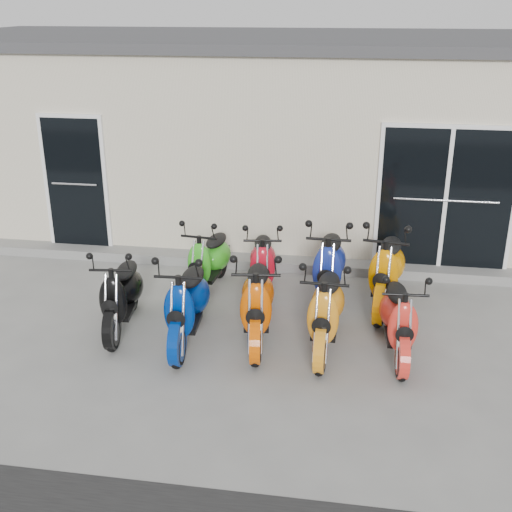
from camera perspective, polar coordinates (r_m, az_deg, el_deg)
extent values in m
plane|color=gray|center=(8.40, -0.65, -6.26)|extent=(80.00, 80.00, 0.00)
cube|color=beige|center=(12.79, 3.30, 11.17)|extent=(14.00, 6.00, 3.20)
cube|color=#3F3F42|center=(12.59, 3.47, 18.71)|extent=(14.20, 6.20, 0.16)
cube|color=gray|center=(10.18, 1.25, -0.60)|extent=(14.00, 0.40, 0.15)
cube|color=black|center=(10.81, -15.75, 6.56)|extent=(1.07, 0.08, 2.22)
cube|color=black|center=(9.94, 16.51, 5.18)|extent=(2.02, 0.08, 2.22)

